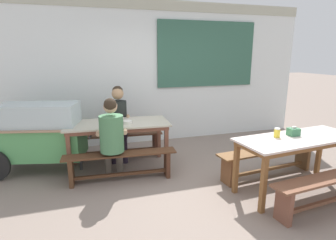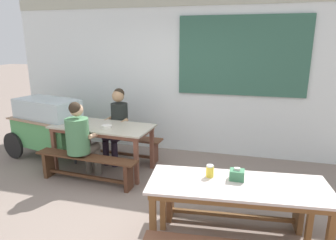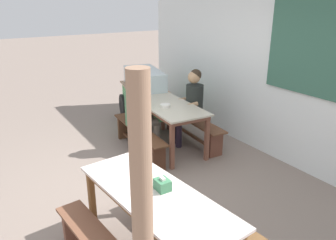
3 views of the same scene
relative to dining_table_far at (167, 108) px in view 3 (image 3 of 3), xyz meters
name	(u,v)px [view 3 (image 3 of 3)]	position (x,y,z in m)	size (l,w,h in m)	color
ground_plane	(137,192)	(1.00, -1.10, -0.70)	(40.00, 40.00, 0.00)	gray
backdrop_wall	(275,61)	(1.04, 1.31, 0.83)	(6.72, 0.23, 2.91)	white
dining_table_far	(167,108)	(0.00, 0.00, 0.00)	(1.69, 0.85, 0.78)	#BAB39E
dining_table_near	(155,201)	(2.23, -1.52, 0.00)	(1.80, 0.82, 0.78)	silver
bench_far_back	(192,125)	(0.03, 0.51, -0.40)	(1.67, 0.40, 0.44)	brown
bench_far_front	(139,136)	(-0.03, -0.51, -0.41)	(1.67, 0.35, 0.44)	#50301D
bench_near_back	(196,216)	(2.18, -1.00, -0.40)	(1.75, 0.46, 0.44)	brown
food_cart	(144,93)	(-1.21, 0.23, -0.05)	(1.81, 1.06, 1.11)	#54A35D
person_left_back_turned	(139,110)	(-0.14, -0.45, 0.01)	(0.49, 0.56, 1.27)	#625A4F
person_center_facing	(191,103)	(0.07, 0.45, 0.04)	(0.45, 0.55, 1.32)	#241C2A
tissue_box	(162,185)	(2.21, -1.43, 0.13)	(0.14, 0.12, 0.13)	#3D7C54
condiment_jar	(148,172)	(1.94, -1.43, 0.14)	(0.08, 0.08, 0.13)	yellow
soup_bowl	(165,106)	(0.14, -0.11, 0.10)	(0.16, 0.16, 0.05)	silver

